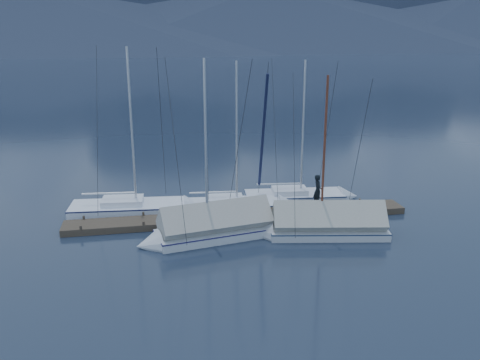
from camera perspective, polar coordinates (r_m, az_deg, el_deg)
name	(u,v)px	position (r m, az deg, el deg)	size (l,w,h in m)	color
ground	(248,234)	(25.05, 0.85, -6.11)	(1000.00, 1000.00, 0.00)	black
dock	(240,218)	(26.83, 0.00, -4.29)	(18.00, 1.50, 0.54)	#382D23
mooring_posts	(231,214)	(26.67, -1.06, -3.87)	(15.12, 1.52, 0.35)	#382D23
sailboat_open_left	(146,208)	(28.59, -10.51, -3.11)	(7.50, 3.16, 9.73)	white
sailboat_open_mid	(245,206)	(28.54, 0.58, -2.89)	(6.87, 2.89, 8.92)	silver
sailboat_open_right	(308,197)	(30.32, 7.69, -1.87)	(6.86, 2.87, 8.87)	silver
sailboat_covered_near	(318,226)	(25.14, 8.74, -5.18)	(6.82, 3.20, 8.55)	silver
sailboat_covered_far	(205,230)	(24.40, -3.98, -5.63)	(6.89, 3.25, 9.31)	silver
person	(318,191)	(27.95, 8.71, -1.18)	(0.65, 0.43, 1.79)	black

